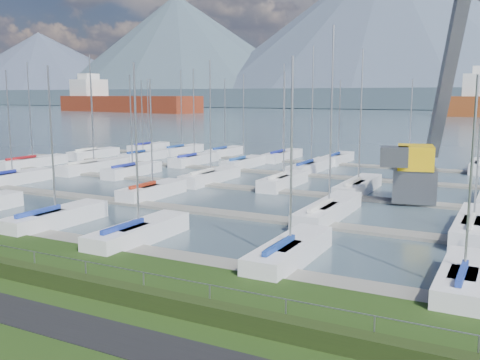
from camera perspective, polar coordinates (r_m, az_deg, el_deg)
The scene contains 7 objects.
path at distance 21.09m, azimuth -19.77°, elevation -13.86°, with size 160.00×2.00×0.04m, color black.
hedge at distance 22.66m, azimuth -14.92°, elevation -11.07°, with size 80.00×0.70×0.70m, color black.
fence at distance 22.67m, azimuth -14.32°, elevation -8.77°, with size 0.04×0.04×80.00m, color gray.
docks at distance 45.19m, azimuth 8.23°, elevation -1.55°, with size 90.00×41.60×0.25m.
crane at distance 44.18m, azimuth 19.18°, elevation 5.06°, with size 6.72×13.18×22.35m.
cargo_ship_west at distance 276.06m, azimuth -12.54°, elevation 7.96°, with size 86.31×31.89×21.50m.
sailboat_fleet at distance 48.27m, azimuth 7.53°, elevation 5.86°, with size 74.62×48.85×13.72m.
Camera 1 is at (14.56, -15.97, 8.03)m, focal length 40.00 mm.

